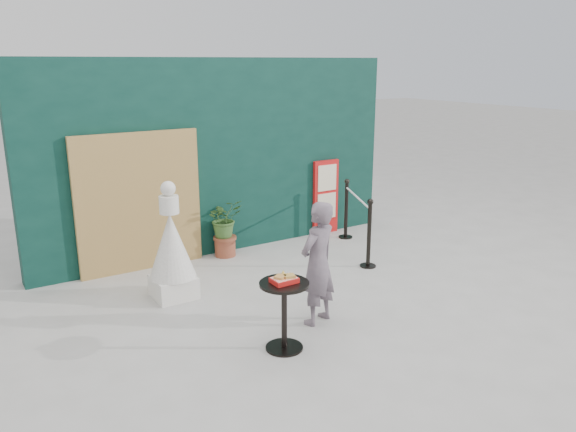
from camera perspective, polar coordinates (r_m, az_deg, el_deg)
The scene contains 10 objects.
ground at distance 6.73m, azimuth 5.60°, elevation -10.57°, with size 60.00×60.00×0.00m, color #ADAAA5.
back_wall at distance 8.85m, azimuth -6.84°, elevation 5.97°, with size 6.00×0.30×3.00m, color black.
bamboo_fence at distance 8.26m, azimuth -14.85°, elevation 1.32°, with size 1.80×0.08×2.00m, color tan.
woman at distance 6.41m, azimuth 3.04°, elevation -4.83°, with size 0.53×0.35×1.45m, color slate.
menu_board at distance 9.82m, azimuth 3.86°, elevation 1.92°, with size 0.50×0.07×1.30m.
statue at distance 7.26m, azimuth -11.74°, elevation -3.50°, with size 0.60×0.60×1.53m.
cafe_table at distance 5.90m, azimuth -0.39°, elevation -9.04°, with size 0.52×0.52×0.75m.
food_basket at distance 5.79m, azimuth -0.39°, elevation -6.42°, with size 0.26×0.19×0.11m.
planter at distance 8.71m, azimuth -6.48°, elevation -0.76°, with size 0.53×0.46×0.91m.
stanchion_barrier at distance 8.95m, azimuth 7.00°, elevation -0.53°, with size 0.84×1.54×1.03m.
Camera 1 is at (-3.78, -4.73, 2.94)m, focal length 35.00 mm.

